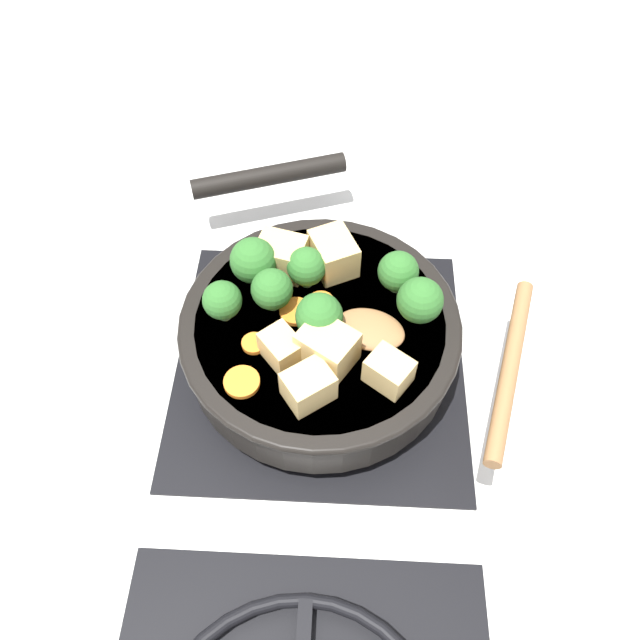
% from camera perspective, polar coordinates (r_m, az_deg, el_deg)
% --- Properties ---
extents(ground_plane, '(2.40, 2.40, 0.00)m').
position_cam_1_polar(ground_plane, '(0.68, 0.00, -3.99)').
color(ground_plane, silver).
extents(front_burner_grate, '(0.31, 0.31, 0.03)m').
position_cam_1_polar(front_burner_grate, '(0.67, 0.00, -3.46)').
color(front_burner_grate, black).
rests_on(front_burner_grate, ground_plane).
extents(skillet_pan, '(0.31, 0.40, 0.06)m').
position_cam_1_polar(skillet_pan, '(0.64, -0.08, -1.05)').
color(skillet_pan, black).
rests_on(skillet_pan, front_burner_grate).
extents(wooden_spoon, '(0.20, 0.20, 0.02)m').
position_cam_1_polar(wooden_spoon, '(0.60, 11.15, -2.61)').
color(wooden_spoon, olive).
rests_on(wooden_spoon, skillet_pan).
extents(tofu_cube_center_large, '(0.05, 0.05, 0.03)m').
position_cam_1_polar(tofu_cube_center_large, '(0.58, -3.55, -2.57)').
color(tofu_cube_center_large, '#DBB770').
rests_on(tofu_cube_center_large, skillet_pan).
extents(tofu_cube_near_handle, '(0.06, 0.05, 0.04)m').
position_cam_1_polar(tofu_cube_near_handle, '(0.64, -3.54, 5.83)').
color(tofu_cube_near_handle, '#DBB770').
rests_on(tofu_cube_near_handle, skillet_pan).
extents(tofu_cube_east_chunk, '(0.05, 0.05, 0.03)m').
position_cam_1_polar(tofu_cube_east_chunk, '(0.57, 6.31, -4.68)').
color(tofu_cube_east_chunk, '#DBB770').
rests_on(tofu_cube_east_chunk, skillet_pan).
extents(tofu_cube_west_chunk, '(0.06, 0.06, 0.04)m').
position_cam_1_polar(tofu_cube_west_chunk, '(0.57, 0.68, -2.50)').
color(tofu_cube_west_chunk, '#DBB770').
rests_on(tofu_cube_west_chunk, skillet_pan).
extents(tofu_cube_back_piece, '(0.06, 0.06, 0.04)m').
position_cam_1_polar(tofu_cube_back_piece, '(0.64, 1.24, 6.08)').
color(tofu_cube_back_piece, '#DBB770').
rests_on(tofu_cube_back_piece, skillet_pan).
extents(tofu_cube_front_piece, '(0.05, 0.05, 0.03)m').
position_cam_1_polar(tofu_cube_front_piece, '(0.56, -1.08, -6.07)').
color(tofu_cube_front_piece, '#DBB770').
rests_on(tofu_cube_front_piece, skillet_pan).
extents(broccoli_floret_near_spoon, '(0.04, 0.04, 0.05)m').
position_cam_1_polar(broccoli_floret_near_spoon, '(0.60, -8.95, 1.62)').
color(broccoli_floret_near_spoon, '#709956').
rests_on(broccoli_floret_near_spoon, skillet_pan).
extents(broccoli_floret_center_top, '(0.04, 0.04, 0.05)m').
position_cam_1_polar(broccoli_floret_center_top, '(0.62, 7.16, 4.40)').
color(broccoli_floret_center_top, '#709956').
rests_on(broccoli_floret_center_top, skillet_pan).
extents(broccoli_floret_east_rim, '(0.05, 0.05, 0.05)m').
position_cam_1_polar(broccoli_floret_east_rim, '(0.60, 9.13, 1.77)').
color(broccoli_floret_east_rim, '#709956').
rests_on(broccoli_floret_east_rim, skillet_pan).
extents(broccoli_floret_west_rim, '(0.05, 0.05, 0.05)m').
position_cam_1_polar(broccoli_floret_west_rim, '(0.58, -0.47, 0.35)').
color(broccoli_floret_west_rim, '#709956').
rests_on(broccoli_floret_west_rim, skillet_pan).
extents(broccoli_floret_north_edge, '(0.04, 0.04, 0.05)m').
position_cam_1_polar(broccoli_floret_north_edge, '(0.62, -1.25, 4.88)').
color(broccoli_floret_north_edge, '#709956').
rests_on(broccoli_floret_north_edge, skillet_pan).
extents(broccoli_floret_south_cluster, '(0.05, 0.05, 0.05)m').
position_cam_1_polar(broccoli_floret_south_cluster, '(0.63, -6.12, 5.40)').
color(broccoli_floret_south_cluster, '#709956').
rests_on(broccoli_floret_south_cluster, skillet_pan).
extents(broccoli_floret_mid_floret, '(0.04, 0.04, 0.05)m').
position_cam_1_polar(broccoli_floret_mid_floret, '(0.60, -4.42, 2.79)').
color(broccoli_floret_mid_floret, '#709956').
rests_on(broccoli_floret_mid_floret, skillet_pan).
extents(carrot_slice_orange_thin, '(0.02, 0.02, 0.01)m').
position_cam_1_polar(carrot_slice_orange_thin, '(0.60, -6.07, -2.15)').
color(carrot_slice_orange_thin, orange).
rests_on(carrot_slice_orange_thin, skillet_pan).
extents(carrot_slice_near_center, '(0.03, 0.03, 0.01)m').
position_cam_1_polar(carrot_slice_near_center, '(0.62, -2.21, 0.79)').
color(carrot_slice_near_center, orange).
rests_on(carrot_slice_near_center, skillet_pan).
extents(carrot_slice_edge_slice, '(0.03, 0.03, 0.01)m').
position_cam_1_polar(carrot_slice_edge_slice, '(0.58, -7.16, -5.65)').
color(carrot_slice_edge_slice, orange).
rests_on(carrot_slice_edge_slice, skillet_pan).
extents(carrot_slice_under_broccoli, '(0.03, 0.03, 0.01)m').
position_cam_1_polar(carrot_slice_under_broccoli, '(0.62, 0.36, 1.59)').
color(carrot_slice_under_broccoli, orange).
rests_on(carrot_slice_under_broccoli, skillet_pan).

